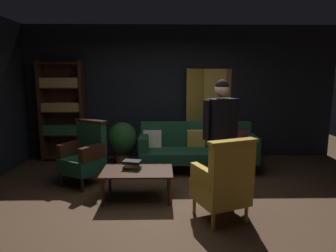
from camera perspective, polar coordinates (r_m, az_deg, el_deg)
ground_plane at (r=4.20m, az=0.22°, el=-14.77°), size 10.00×10.00×0.00m
back_wall at (r=6.28m, az=-0.30°, el=6.59°), size 7.20×0.10×2.80m
folding_screen at (r=6.41m, az=10.72°, el=2.76°), size 1.66×0.46×1.90m
bookshelf at (r=6.40m, az=-19.93°, el=3.10°), size 0.90×0.32×2.05m
velvet_couch at (r=5.47m, az=5.65°, el=-3.96°), size 2.12×0.78×0.88m
coffee_table at (r=4.23m, az=-6.01°, el=-9.19°), size 1.00×0.64×0.42m
armchair_gilt_accent at (r=3.61m, az=10.82°, el=-10.76°), size 0.75×0.75×1.04m
armchair_wing_left at (r=4.93m, az=-16.05°, el=-5.38°), size 0.79×0.79×1.04m
standing_figure at (r=4.14m, az=10.33°, el=-0.40°), size 0.54×0.37×1.70m
potted_plant at (r=5.72m, az=-8.93°, el=-2.90°), size 0.58×0.58×0.87m
book_green_cloth at (r=4.28m, az=-7.06°, el=-8.08°), size 0.27×0.18×0.03m
book_tan_leather at (r=4.27m, az=-7.07°, el=-7.59°), size 0.23×0.18×0.04m
book_black_cloth at (r=4.26m, az=-7.08°, el=-7.04°), size 0.28×0.21×0.04m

